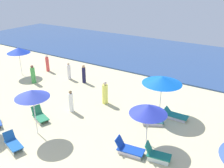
{
  "coord_description": "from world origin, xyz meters",
  "views": [
    {
      "loc": [
        7.62,
        -2.72,
        8.03
      ],
      "look_at": [
        -0.84,
        10.54,
        1.17
      ],
      "focal_mm": 38.59,
      "sensor_mm": 36.0,
      "label": 1
    }
  ],
  "objects_px": {
    "beachgoer_0": "(47,64)",
    "umbrella_4": "(148,109)",
    "beachgoer_4": "(69,71)",
    "beachgoer_3": "(84,74)",
    "lounge_chair_4_1": "(157,155)",
    "beachgoer_2": "(71,102)",
    "beachgoer_1": "(33,75)",
    "lounge_chair_4_0": "(129,149)",
    "lounge_chair_6_0": "(151,121)",
    "lounge_chair_7_0": "(40,116)",
    "umbrella_0": "(18,50)",
    "umbrella_6": "(162,80)",
    "beachgoer_5": "(105,93)",
    "lounge_chair_7_1": "(13,143)",
    "umbrella_7": "(32,94)",
    "lounge_chair_6_1": "(175,115)"
  },
  "relations": [
    {
      "from": "lounge_chair_6_0",
      "to": "beachgoer_0",
      "type": "height_order",
      "value": "beachgoer_0"
    },
    {
      "from": "umbrella_7",
      "to": "beachgoer_5",
      "type": "height_order",
      "value": "umbrella_7"
    },
    {
      "from": "umbrella_4",
      "to": "umbrella_6",
      "type": "bearing_deg",
      "value": 100.51
    },
    {
      "from": "lounge_chair_4_1",
      "to": "lounge_chair_6_0",
      "type": "xyz_separation_m",
      "value": [
        -1.54,
        2.76,
        -0.07
      ]
    },
    {
      "from": "beachgoer_0",
      "to": "umbrella_4",
      "type": "bearing_deg",
      "value": -75.07
    },
    {
      "from": "beachgoer_1",
      "to": "lounge_chair_7_0",
      "type": "bearing_deg",
      "value": 39.95
    },
    {
      "from": "lounge_chair_4_1",
      "to": "lounge_chair_7_0",
      "type": "distance_m",
      "value": 7.57
    },
    {
      "from": "lounge_chair_6_0",
      "to": "beachgoer_2",
      "type": "distance_m",
      "value": 5.27
    },
    {
      "from": "umbrella_4",
      "to": "beachgoer_1",
      "type": "bearing_deg",
      "value": 168.3
    },
    {
      "from": "lounge_chair_7_0",
      "to": "lounge_chair_7_1",
      "type": "bearing_deg",
      "value": -141.62
    },
    {
      "from": "lounge_chair_4_0",
      "to": "lounge_chair_6_0",
      "type": "bearing_deg",
      "value": -4.66
    },
    {
      "from": "lounge_chair_7_1",
      "to": "lounge_chair_6_0",
      "type": "bearing_deg",
      "value": -25.01
    },
    {
      "from": "lounge_chair_4_1",
      "to": "umbrella_6",
      "type": "height_order",
      "value": "umbrella_6"
    },
    {
      "from": "umbrella_6",
      "to": "umbrella_7",
      "type": "distance_m",
      "value": 7.63
    },
    {
      "from": "umbrella_4",
      "to": "beachgoer_5",
      "type": "relative_size",
      "value": 1.42
    },
    {
      "from": "umbrella_6",
      "to": "beachgoer_4",
      "type": "bearing_deg",
      "value": 171.57
    },
    {
      "from": "umbrella_4",
      "to": "umbrella_7",
      "type": "xyz_separation_m",
      "value": [
        -5.58,
        -2.49,
        0.42
      ]
    },
    {
      "from": "umbrella_0",
      "to": "lounge_chair_7_0",
      "type": "xyz_separation_m",
      "value": [
        7.3,
        -4.45,
        -2.05
      ]
    },
    {
      "from": "umbrella_7",
      "to": "lounge_chair_7_0",
      "type": "distance_m",
      "value": 2.7
    },
    {
      "from": "beachgoer_4",
      "to": "beachgoer_3",
      "type": "bearing_deg",
      "value": -83.45
    },
    {
      "from": "beachgoer_1",
      "to": "beachgoer_4",
      "type": "xyz_separation_m",
      "value": [
        1.94,
        2.25,
        -0.03
      ]
    },
    {
      "from": "beachgoer_2",
      "to": "beachgoer_4",
      "type": "height_order",
      "value": "beachgoer_2"
    },
    {
      "from": "umbrella_4",
      "to": "lounge_chair_6_0",
      "type": "xyz_separation_m",
      "value": [
        -0.58,
        1.87,
        -1.86
      ]
    },
    {
      "from": "beachgoer_2",
      "to": "beachgoer_3",
      "type": "relative_size",
      "value": 0.95
    },
    {
      "from": "lounge_chair_4_1",
      "to": "beachgoer_4",
      "type": "distance_m",
      "value": 11.89
    },
    {
      "from": "umbrella_0",
      "to": "lounge_chair_4_1",
      "type": "height_order",
      "value": "umbrella_0"
    },
    {
      "from": "umbrella_6",
      "to": "beachgoer_3",
      "type": "relative_size",
      "value": 1.65
    },
    {
      "from": "beachgoer_1",
      "to": "beachgoer_4",
      "type": "bearing_deg",
      "value": 126.74
    },
    {
      "from": "umbrella_0",
      "to": "beachgoer_2",
      "type": "height_order",
      "value": "umbrella_0"
    },
    {
      "from": "umbrella_4",
      "to": "beachgoer_1",
      "type": "relative_size",
      "value": 1.49
    },
    {
      "from": "lounge_chair_4_1",
      "to": "beachgoer_0",
      "type": "xyz_separation_m",
      "value": [
        -13.57,
        5.93,
        0.43
      ]
    },
    {
      "from": "lounge_chair_4_0",
      "to": "lounge_chair_7_0",
      "type": "relative_size",
      "value": 1.05
    },
    {
      "from": "lounge_chair_4_0",
      "to": "lounge_chair_6_1",
      "type": "xyz_separation_m",
      "value": [
        0.85,
        4.48,
        -0.04
      ]
    },
    {
      "from": "umbrella_0",
      "to": "beachgoer_3",
      "type": "height_order",
      "value": "umbrella_0"
    },
    {
      "from": "umbrella_7",
      "to": "lounge_chair_4_0",
      "type": "bearing_deg",
      "value": 14.1
    },
    {
      "from": "lounge_chair_4_0",
      "to": "beachgoer_4",
      "type": "xyz_separation_m",
      "value": [
        -9.15,
        5.82,
        0.44
      ]
    },
    {
      "from": "umbrella_6",
      "to": "beachgoer_1",
      "type": "relative_size",
      "value": 1.66
    },
    {
      "from": "umbrella_0",
      "to": "lounge_chair_4_1",
      "type": "bearing_deg",
      "value": -14.91
    },
    {
      "from": "umbrella_4",
      "to": "beachgoer_0",
      "type": "xyz_separation_m",
      "value": [
        -12.61,
        5.04,
        -1.35
      ]
    },
    {
      "from": "beachgoer_3",
      "to": "lounge_chair_4_1",
      "type": "bearing_deg",
      "value": 164.0
    },
    {
      "from": "lounge_chair_6_0",
      "to": "beachgoer_3",
      "type": "height_order",
      "value": "beachgoer_3"
    },
    {
      "from": "lounge_chair_4_0",
      "to": "lounge_chair_7_1",
      "type": "height_order",
      "value": "lounge_chair_7_1"
    },
    {
      "from": "umbrella_4",
      "to": "lounge_chair_6_1",
      "type": "xyz_separation_m",
      "value": [
        0.44,
        3.29,
        -1.86
      ]
    },
    {
      "from": "lounge_chair_4_1",
      "to": "umbrella_6",
      "type": "xyz_separation_m",
      "value": [
        -1.58,
        4.2,
        2.07
      ]
    },
    {
      "from": "umbrella_7",
      "to": "umbrella_4",
      "type": "bearing_deg",
      "value": 24.0
    },
    {
      "from": "lounge_chair_4_1",
      "to": "beachgoer_5",
      "type": "height_order",
      "value": "beachgoer_5"
    },
    {
      "from": "umbrella_7",
      "to": "beachgoer_1",
      "type": "distance_m",
      "value": 7.86
    },
    {
      "from": "beachgoer_5",
      "to": "lounge_chair_7_1",
      "type": "bearing_deg",
      "value": -50.91
    },
    {
      "from": "beachgoer_2",
      "to": "umbrella_0",
      "type": "bearing_deg",
      "value": -173.08
    },
    {
      "from": "umbrella_6",
      "to": "lounge_chair_7_1",
      "type": "relative_size",
      "value": 1.86
    }
  ]
}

